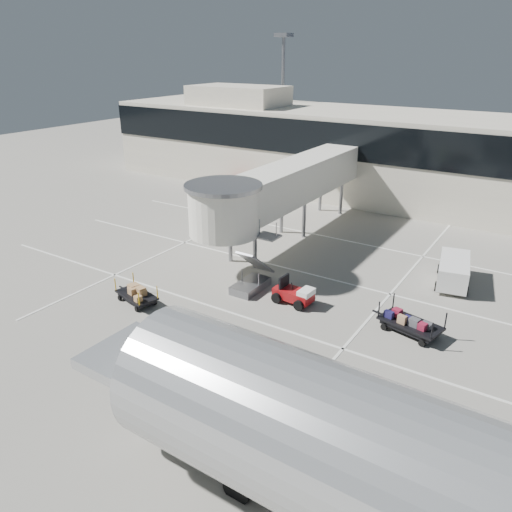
% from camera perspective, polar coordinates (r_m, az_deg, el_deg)
% --- Properties ---
extents(ground, '(140.00, 140.00, 0.00)m').
position_cam_1_polar(ground, '(26.24, -4.14, -8.69)').
color(ground, gray).
rests_on(ground, ground).
extents(lane_markings, '(40.00, 30.00, 0.02)m').
position_cam_1_polar(lane_markings, '(33.56, 4.46, -1.36)').
color(lane_markings, silver).
rests_on(lane_markings, ground).
extents(terminal, '(64.00, 12.11, 15.20)m').
position_cam_1_polar(terminal, '(50.65, 16.37, 10.90)').
color(terminal, beige).
rests_on(terminal, ground).
extents(jet_bridge, '(5.70, 20.40, 6.03)m').
position_cam_1_polar(jet_bridge, '(36.08, 2.27, 7.62)').
color(jet_bridge, silver).
rests_on(jet_bridge, ground).
extents(baggage_tug, '(2.39, 1.61, 1.52)m').
position_cam_1_polar(baggage_tug, '(28.84, 4.40, -4.37)').
color(baggage_tug, maroon).
rests_on(baggage_tug, ground).
extents(suitcase_cart, '(3.91, 2.23, 1.50)m').
position_cam_1_polar(suitcase_cart, '(27.05, 17.25, -7.41)').
color(suitcase_cart, black).
rests_on(suitcase_cart, ground).
extents(box_cart_near, '(3.86, 2.13, 1.48)m').
position_cam_1_polar(box_cart_near, '(23.63, -5.90, -10.92)').
color(box_cart_near, black).
rests_on(box_cart_near, ground).
extents(box_cart_far, '(3.35, 1.90, 1.28)m').
position_cam_1_polar(box_cart_far, '(29.61, -13.34, -4.37)').
color(box_cart_far, black).
rests_on(box_cart_far, ground).
extents(ground_worker, '(0.78, 0.66, 1.82)m').
position_cam_1_polar(ground_worker, '(24.91, -9.23, -8.35)').
color(ground_worker, '#BFFF1A').
rests_on(ground_worker, ground).
extents(minivan, '(2.49, 4.49, 1.61)m').
position_cam_1_polar(minivan, '(33.33, 21.66, -1.37)').
color(minivan, white).
rests_on(minivan, ground).
extents(belt_loader, '(3.75, 1.88, 1.74)m').
position_cam_1_polar(belt_loader, '(51.41, -1.54, 8.01)').
color(belt_loader, maroon).
rests_on(belt_loader, ground).
extents(aircraft, '(23.02, 4.81, 5.78)m').
position_cam_1_polar(aircraft, '(14.52, 22.64, -24.93)').
color(aircraft, silver).
rests_on(aircraft, ground).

